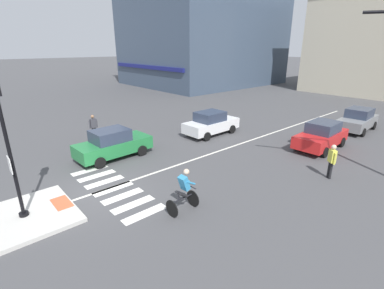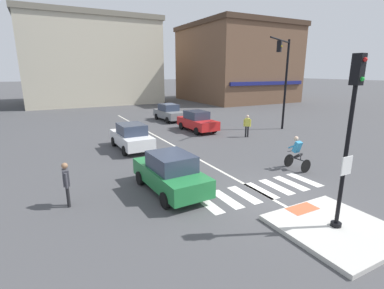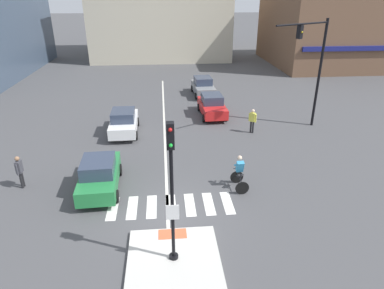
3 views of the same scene
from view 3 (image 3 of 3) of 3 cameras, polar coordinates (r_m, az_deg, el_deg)
The scene contains 22 objects.
ground_plane at distance 14.98m, azimuth -3.49°, elevation -11.63°, with size 300.00×300.00×0.00m, color #474749.
traffic_island at distance 12.78m, azimuth -3.07°, elevation -18.69°, with size 3.29×3.29×0.15m, color beige.
tactile_pad_front at distance 13.71m, azimuth -3.29°, elevation -14.76°, with size 1.10×0.60×0.01m, color #DB5B38.
signal_pole at distance 10.87m, azimuth -3.43°, elevation -6.47°, with size 0.44×0.38×5.13m.
crosswalk_stripe_a at distance 15.70m, azimuth -13.17°, elevation -10.42°, with size 0.44×1.80×0.01m, color silver.
crosswalk_stripe_b at distance 15.59m, azimuth -10.00°, elevation -10.38°, with size 0.44×1.80×0.01m, color silver.
crosswalk_stripe_c at distance 15.53m, azimuth -6.79°, elevation -10.30°, with size 0.44×1.80×0.01m, color silver.
crosswalk_stripe_d at distance 15.51m, azimuth -3.57°, elevation -10.20°, with size 0.44×1.80×0.01m, color silver.
crosswalk_stripe_e at distance 15.55m, azimuth -0.36°, elevation -10.06°, with size 0.44×1.80×0.01m, color silver.
crosswalk_stripe_f at distance 15.63m, azimuth 2.83°, elevation -9.89°, with size 0.44×1.80×0.01m, color silver.
crosswalk_stripe_g at distance 15.76m, azimuth 5.97°, elevation -9.69°, with size 0.44×1.80×0.01m, color silver.
lane_centre_line at distance 23.81m, azimuth -4.65°, elevation 2.62°, with size 0.14×28.00×0.01m, color silver.
traffic_light_mast at distance 24.08m, azimuth 19.76°, elevation 13.18°, with size 4.18×2.43×7.25m.
building_corner_left at distance 49.26m, azimuth 22.49°, elevation 19.43°, with size 15.14×16.07×11.99m.
building_far_block at distance 52.37m, azimuth -5.38°, elevation 21.50°, with size 19.17×14.90×12.50m.
car_grey_eastbound_distant at distance 31.65m, azimuth 1.87°, elevation 9.74°, with size 2.00×4.18×1.64m.
car_white_westbound_far at distance 23.22m, azimuth -11.38°, elevation 3.76°, with size 1.90×4.13×1.64m.
car_green_westbound_near at distance 16.84m, azimuth -15.27°, elevation -4.88°, with size 1.99×4.17×1.64m.
car_red_eastbound_far at distance 26.17m, azimuth 3.38°, elevation 6.56°, with size 1.96×4.16×1.64m.
cyclist at distance 16.50m, azimuth 8.01°, elevation -4.60°, with size 0.70×1.11×1.68m.
pedestrian_at_curb_left at distance 18.32m, azimuth -26.99°, elevation -3.75°, with size 0.24×0.55×1.67m.
pedestrian_waiting_far_side at distance 23.12m, azimuth 10.12°, elevation 4.23°, with size 0.45×0.40×1.67m.
Camera 3 is at (-0.18, -12.13, 8.79)m, focal length 31.75 mm.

